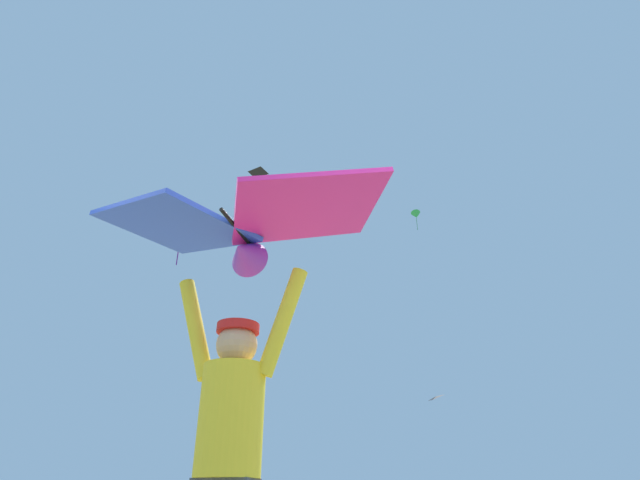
{
  "coord_description": "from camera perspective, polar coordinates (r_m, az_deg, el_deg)",
  "views": [
    {
      "loc": [
        0.96,
        -2.91,
        0.7
      ],
      "look_at": [
        -0.15,
        1.67,
        3.17
      ],
      "focal_mm": 28.45,
      "sensor_mm": 36.0,
      "label": 1
    }
  ],
  "objects": [
    {
      "name": "kite_flyer_person",
      "position": [
        2.83,
        -10.26,
        -22.49
      ],
      "size": [
        0.81,
        0.34,
        1.92
      ],
      "color": "#424751",
      "rests_on": "ground"
    },
    {
      "name": "held_stunt_kite",
      "position": [
        3.13,
        -8.92,
        1.56
      ],
      "size": [
        1.93,
        1.02,
        0.41
      ],
      "color": "black"
    },
    {
      "name": "distant_kite_purple_low_left",
      "position": [
        25.03,
        -15.25,
        1.7
      ],
      "size": [
        1.31,
        1.28,
        2.69
      ],
      "color": "purple"
    },
    {
      "name": "distant_kite_green_mid_right",
      "position": [
        40.9,
        10.75,
        2.76
      ],
      "size": [
        0.97,
        1.02,
        1.74
      ],
      "color": "green"
    },
    {
      "name": "distant_kite_black_low_right",
      "position": [
        29.94,
        12.9,
        -16.84
      ],
      "size": [
        1.01,
        1.06,
        0.5
      ],
      "color": "black"
    },
    {
      "name": "distant_kite_black_overhead_distant",
      "position": [
        25.29,
        -6.97,
        7.59
      ],
      "size": [
        1.05,
        1.05,
        0.18
      ],
      "color": "black"
    }
  ]
}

